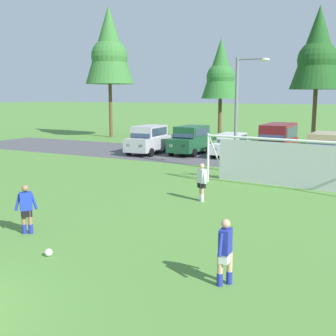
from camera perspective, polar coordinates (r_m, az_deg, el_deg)
ground_plane at (r=21.74m, az=4.38°, el=-2.19°), size 400.00×400.00×0.00m
parking_lot_strip at (r=30.60m, az=11.42°, el=1.15°), size 52.00×8.40×0.01m
soccer_ball at (r=12.68m, az=-15.81°, el=-10.91°), size 0.22×0.22×0.22m
soccer_goal at (r=21.55m, az=15.05°, el=0.88°), size 7.57×2.67×2.57m
player_striker_near at (r=14.63m, az=-18.57°, el=-5.32°), size 0.59×0.57×1.64m
player_midfield_center at (r=10.34m, az=7.72°, el=-11.20°), size 0.32×0.74×1.64m
player_defender_far at (r=18.18m, az=4.56°, el=-1.93°), size 0.63×0.52×1.64m
parked_car_slot_far_left at (r=32.94m, az=-2.63°, el=3.89°), size 2.33×4.70×2.16m
parked_car_slot_left at (r=32.66m, az=3.11°, el=3.83°), size 2.16×4.61×2.16m
parked_car_slot_center_left at (r=31.67m, az=8.56°, el=3.12°), size 2.07×4.22×1.72m
parked_car_slot_center at (r=30.73m, az=14.63°, el=3.58°), size 2.22×4.81×2.52m
parked_car_slot_center_right at (r=28.49m, az=20.46°, el=2.35°), size 2.32×4.70×2.16m
tree_left_edge at (r=46.42m, az=-7.94°, el=15.75°), size 5.11×5.11×13.62m
tree_mid_left at (r=42.84m, az=7.13°, el=12.91°), size 3.75×3.75×10.00m
tree_center_back at (r=39.53m, az=19.58°, el=14.72°), size 4.50×4.50×12.01m
street_lamp at (r=24.90m, az=9.59°, el=7.20°), size 2.00×0.32×6.60m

